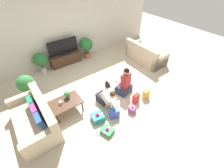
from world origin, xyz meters
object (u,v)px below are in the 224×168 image
Objects in this scene: gift_bag_b at (136,98)px; gift_bag_a at (146,94)px; potted_plant_corner_left at (26,85)px; gift_box_d at (98,117)px; sofa_left at (36,119)px; potted_plant_back_right at (86,45)px; gift_box_b at (132,109)px; mug at (61,102)px; tv_console at (66,59)px; person_sitting at (125,84)px; person_kneeling at (107,97)px; gift_box_c at (107,131)px; coffee_table at (66,103)px; dog at (108,86)px; gift_box_a at (114,113)px; tv at (63,48)px; potted_plant_back_left at (40,60)px; sofa_right at (145,55)px; tabletop_plant at (67,94)px.

gift_bag_a is at bearing -8.27° from gift_bag_b.
gift_box_d is at bearing -58.00° from potted_plant_corner_left.
sofa_left is 1.92× the size of potted_plant_back_right.
gift_box_d is (-0.98, 0.38, 0.00)m from gift_box_b.
mug is at bearing 130.26° from gift_box_d.
gift_box_d is at bearing -98.87° from tv_console.
person_sitting is at bearing 120.80° from gift_bag_a.
sofa_left reaches higher than gift_box_b.
person_kneeling is at bearing 123.22° from gift_box_b.
sofa_left is 4.63× the size of gift_box_c.
dog is (1.50, 0.02, -0.15)m from coffee_table.
gift_box_c is at bearing -146.47° from gift_box_a.
tv reaches higher than coffee_table.
person_kneeling is at bearing 54.84° from gift_box_c.
gift_bag_a is (2.22, -3.46, -0.40)m from potted_plant_back_left.
potted_plant_back_left is (-1.00, -0.05, 0.32)m from tv_console.
dog is 1.25m from gift_box_d.
sofa_right is 2.02× the size of coffee_table.
coffee_table reaches higher than gift_box_d.
person_kneeling is at bearing -71.02° from potted_plant_back_left.
coffee_table is at bearing 112.51° from gift_box_c.
sofa_left is at bearing 153.72° from gift_box_b.
mug is at bearing 98.92° from sofa_right.
potted_plant_back_right is (1.00, -0.05, 0.35)m from tv_console.
gift_box_a is (-0.07, -3.49, -0.61)m from tv.
gift_box_b is 0.64× the size of gift_box_c.
person_sitting is at bearing -10.58° from mug.
gift_box_a reaches higher than gift_box_b.
potted_plant_corner_left is at bearing 82.89° from sofa_right.
potted_plant_corner_left is (-0.79, -1.22, 0.02)m from potted_plant_back_left.
potted_plant_back_left is at bearing 141.72° from dog.
gift_bag_b is at bearing -46.77° from dog.
sofa_right reaches higher than tv_console.
sofa_right reaches higher than gift_box_d.
person_kneeling is 1.43× the size of dog.
potted_plant_corner_left is 2.34× the size of gift_box_d.
gift_box_d is at bearing -156.94° from person_kneeling.
potted_plant_back_left reaches higher than tv_console.
gift_bag_b reaches higher than gift_box_a.
person_kneeling is (0.02, -3.00, 0.09)m from tv_console.
sofa_right is 4.67× the size of gift_box_d.
person_sitting is (2.63, -1.60, -0.22)m from potted_plant_corner_left.
potted_plant_back_left is at bearing 118.09° from gift_bag_b.
tabletop_plant is at bearing 140.96° from person_kneeling.
gift_box_b is at bearing -82.85° from tv_console.
sofa_left is 3.29× the size of dog.
person_sitting reaches higher than gift_box_d.
tabletop_plant is (-2.17, 1.14, 0.37)m from gift_bag_a.
sofa_right is 2.28m from person_sitting.
sofa_left is at bearing -22.70° from person_sitting.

